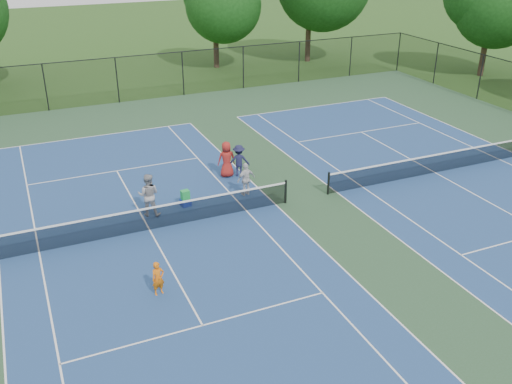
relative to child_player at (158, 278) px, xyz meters
name	(u,v)px	position (x,y,z in m)	size (l,w,h in m)	color
ground	(307,199)	(7.75, 4.29, -0.59)	(140.00, 140.00, 0.00)	#234716
court_pad	(307,198)	(7.75, 4.29, -0.59)	(36.00, 36.00, 0.01)	#2A4B2B
tennis_court_left	(149,228)	(0.75, 4.29, -0.49)	(12.00, 23.83, 1.07)	navy
tennis_court_right	(435,171)	(14.75, 4.29, -0.49)	(12.00, 23.83, 1.07)	navy
perimeter_fence	(308,165)	(7.75, 4.29, 1.01)	(36.08, 36.08, 3.02)	black
child_player	(158,278)	(0.00, 0.00, 0.00)	(0.43, 0.28, 1.18)	orange
instructor	(149,195)	(1.10, 5.54, 0.32)	(0.89, 0.69, 1.82)	#97979A
bystander_a	(246,179)	(5.47, 5.71, 0.17)	(0.88, 0.37, 1.51)	silver
bystander_b	(239,161)	(5.98, 7.78, 0.19)	(1.00, 0.58, 1.55)	#1B1D3C
bystander_c	(227,159)	(5.43, 7.95, 0.27)	(0.84, 0.55, 1.72)	maroon
ball_crate	(186,203)	(2.69, 5.73, -0.43)	(0.40, 0.32, 0.32)	#162F9A
ball_hopper	(185,195)	(2.69, 5.73, -0.07)	(0.34, 0.28, 0.40)	green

